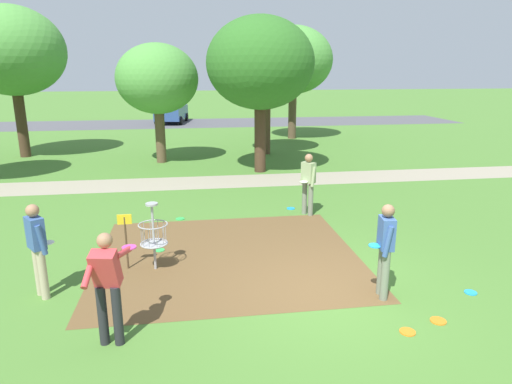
{
  "coord_description": "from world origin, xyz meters",
  "views": [
    {
      "loc": [
        -2.39,
        -7.05,
        3.91
      ],
      "look_at": [
        -0.82,
        3.51,
        1.0
      ],
      "focal_mm": 31.75,
      "sensor_mm": 36.0,
      "label": 1
    }
  ],
  "objects_px": {
    "parked_car_leftmost": "(171,110)",
    "frisbee_far_right": "(471,292)",
    "frisbee_by_tee": "(180,219)",
    "player_waiting_left": "(37,245)",
    "frisbee_mid_grass": "(291,208)",
    "frisbee_near_basket": "(408,332)",
    "player_waiting_right": "(385,246)",
    "tree_mid_right": "(266,61)",
    "tree_mid_center": "(260,64)",
    "player_foreground_watching": "(308,181)",
    "disc_golf_basket": "(150,234)",
    "frisbee_scattered_a": "(438,321)",
    "player_throwing": "(108,282)",
    "tree_far_left": "(157,79)",
    "frisbee_far_left": "(160,250)",
    "tree_near_left": "(293,60)",
    "tree_near_right": "(12,51)"
  },
  "relations": [
    {
      "from": "parked_car_leftmost",
      "to": "frisbee_far_right",
      "type": "bearing_deg",
      "value": -77.61
    },
    {
      "from": "frisbee_by_tee",
      "to": "frisbee_far_right",
      "type": "height_order",
      "value": "same"
    },
    {
      "from": "player_waiting_left",
      "to": "frisbee_mid_grass",
      "type": "height_order",
      "value": "player_waiting_left"
    },
    {
      "from": "frisbee_near_basket",
      "to": "frisbee_far_right",
      "type": "bearing_deg",
      "value": 30.8
    },
    {
      "from": "player_waiting_right",
      "to": "frisbee_near_basket",
      "type": "xyz_separation_m",
      "value": [
        -0.07,
        -1.14,
        -0.96
      ]
    },
    {
      "from": "frisbee_by_tee",
      "to": "tree_mid_right",
      "type": "distance_m",
      "value": 10.93
    },
    {
      "from": "frisbee_by_tee",
      "to": "player_waiting_left",
      "type": "bearing_deg",
      "value": -120.52
    },
    {
      "from": "player_waiting_left",
      "to": "tree_mid_center",
      "type": "height_order",
      "value": "tree_mid_center"
    },
    {
      "from": "player_foreground_watching",
      "to": "tree_mid_right",
      "type": "height_order",
      "value": "tree_mid_right"
    },
    {
      "from": "disc_golf_basket",
      "to": "frisbee_scattered_a",
      "type": "relative_size",
      "value": 5.49
    },
    {
      "from": "player_throwing",
      "to": "player_waiting_left",
      "type": "bearing_deg",
      "value": 131.09
    },
    {
      "from": "frisbee_far_right",
      "to": "frisbee_near_basket",
      "type": "bearing_deg",
      "value": -149.2
    },
    {
      "from": "player_foreground_watching",
      "to": "parked_car_leftmost",
      "type": "distance_m",
      "value": 23.54
    },
    {
      "from": "frisbee_mid_grass",
      "to": "tree_far_left",
      "type": "bearing_deg",
      "value": 118.47
    },
    {
      "from": "frisbee_far_right",
      "to": "player_throwing",
      "type": "bearing_deg",
      "value": -174.08
    },
    {
      "from": "player_throwing",
      "to": "frisbee_mid_grass",
      "type": "bearing_deg",
      "value": 56.35
    },
    {
      "from": "frisbee_far_left",
      "to": "disc_golf_basket",
      "type": "bearing_deg",
      "value": -95.07
    },
    {
      "from": "tree_near_left",
      "to": "parked_car_leftmost",
      "type": "height_order",
      "value": "tree_near_left"
    },
    {
      "from": "parked_car_leftmost",
      "to": "tree_mid_right",
      "type": "bearing_deg",
      "value": -70.68
    },
    {
      "from": "tree_mid_center",
      "to": "tree_near_right",
      "type": "bearing_deg",
      "value": 155.37
    },
    {
      "from": "frisbee_near_basket",
      "to": "tree_mid_right",
      "type": "bearing_deg",
      "value": 88.55
    },
    {
      "from": "player_throwing",
      "to": "frisbee_near_basket",
      "type": "relative_size",
      "value": 7.05
    },
    {
      "from": "player_throwing",
      "to": "player_waiting_left",
      "type": "height_order",
      "value": "same"
    },
    {
      "from": "player_waiting_left",
      "to": "frisbee_far_left",
      "type": "height_order",
      "value": "player_waiting_left"
    },
    {
      "from": "disc_golf_basket",
      "to": "player_foreground_watching",
      "type": "height_order",
      "value": "player_foreground_watching"
    },
    {
      "from": "player_waiting_left",
      "to": "frisbee_far_right",
      "type": "bearing_deg",
      "value": -7.59
    },
    {
      "from": "disc_golf_basket",
      "to": "frisbee_far_right",
      "type": "bearing_deg",
      "value": -18.21
    },
    {
      "from": "frisbee_far_left",
      "to": "player_waiting_left",
      "type": "bearing_deg",
      "value": -136.37
    },
    {
      "from": "frisbee_far_right",
      "to": "tree_mid_center",
      "type": "bearing_deg",
      "value": 101.89
    },
    {
      "from": "frisbee_far_right",
      "to": "parked_car_leftmost",
      "type": "height_order",
      "value": "parked_car_leftmost"
    },
    {
      "from": "tree_mid_center",
      "to": "player_throwing",
      "type": "bearing_deg",
      "value": -109.57
    },
    {
      "from": "player_waiting_left",
      "to": "player_waiting_right",
      "type": "bearing_deg",
      "value": -8.56
    },
    {
      "from": "frisbee_scattered_a",
      "to": "tree_near_left",
      "type": "bearing_deg",
      "value": 83.96
    },
    {
      "from": "player_waiting_left",
      "to": "player_throwing",
      "type": "bearing_deg",
      "value": -48.91
    },
    {
      "from": "player_waiting_right",
      "to": "frisbee_mid_grass",
      "type": "xyz_separation_m",
      "value": [
        -0.44,
        5.34,
        -0.96
      ]
    },
    {
      "from": "parked_car_leftmost",
      "to": "tree_near_right",
      "type": "bearing_deg",
      "value": -115.99
    },
    {
      "from": "player_waiting_left",
      "to": "tree_mid_right",
      "type": "bearing_deg",
      "value": 64.68
    },
    {
      "from": "tree_mid_right",
      "to": "parked_car_leftmost",
      "type": "relative_size",
      "value": 1.31
    },
    {
      "from": "player_throwing",
      "to": "tree_near_right",
      "type": "height_order",
      "value": "tree_near_right"
    },
    {
      "from": "frisbee_far_left",
      "to": "frisbee_far_right",
      "type": "height_order",
      "value": "same"
    },
    {
      "from": "player_waiting_right",
      "to": "frisbee_near_basket",
      "type": "bearing_deg",
      "value": -93.36
    },
    {
      "from": "tree_mid_center",
      "to": "parked_car_leftmost",
      "type": "bearing_deg",
      "value": 102.69
    },
    {
      "from": "player_waiting_right",
      "to": "tree_near_right",
      "type": "distance_m",
      "value": 18.85
    },
    {
      "from": "tree_far_left",
      "to": "parked_car_leftmost",
      "type": "xyz_separation_m",
      "value": [
        -0.01,
        15.08,
        -2.57
      ]
    },
    {
      "from": "disc_golf_basket",
      "to": "frisbee_by_tee",
      "type": "height_order",
      "value": "disc_golf_basket"
    },
    {
      "from": "frisbee_mid_grass",
      "to": "parked_car_leftmost",
      "type": "bearing_deg",
      "value": 100.2
    },
    {
      "from": "frisbee_mid_grass",
      "to": "frisbee_scattered_a",
      "type": "bearing_deg",
      "value": -80.85
    },
    {
      "from": "tree_mid_right",
      "to": "parked_car_leftmost",
      "type": "distance_m",
      "value": 14.95
    },
    {
      "from": "tree_near_right",
      "to": "frisbee_far_right",
      "type": "bearing_deg",
      "value": -50.68
    },
    {
      "from": "player_throwing",
      "to": "parked_car_leftmost",
      "type": "distance_m",
      "value": 28.63
    }
  ]
}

